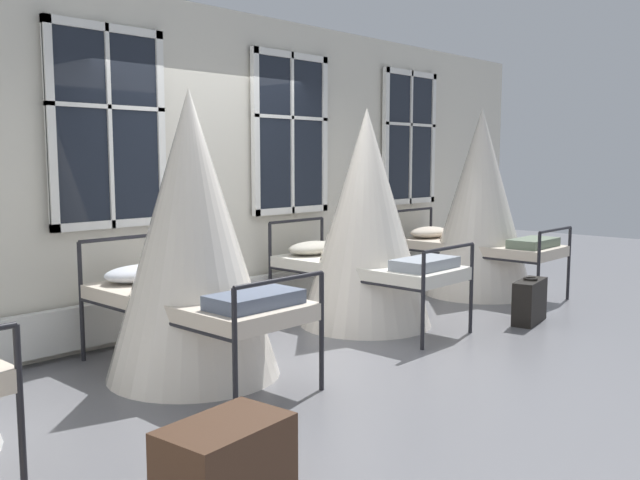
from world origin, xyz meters
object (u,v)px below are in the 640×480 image
Objects in this scene: suitcase_dark at (530,301)px; travel_trunk at (225,461)px; cot_third at (366,221)px; cot_fourth at (480,205)px; cot_second at (192,238)px.

travel_trunk is (-4.47, -0.61, -0.03)m from suitcase_dark.
suitcase_dark is 4.51m from travel_trunk.
cot_third is 0.95× the size of cot_fourth.
cot_third is at bearing 28.76° from travel_trunk.
suitcase_dark is at bearing 7.78° from travel_trunk.
suitcase_dark is 0.92× the size of travel_trunk.
cot_second reaches higher than travel_trunk.
cot_second reaches higher than cot_third.
cot_fourth is 3.56× the size of travel_trunk.
cot_third is 2.18m from cot_fourth.
travel_trunk is (-5.46, -1.79, -0.91)m from cot_fourth.
cot_second is 3.43× the size of travel_trunk.
cot_fourth is at bearing 39.86° from suitcase_dark.
cot_third is 3.38× the size of travel_trunk.
cot_fourth is at bearing 18.10° from travel_trunk.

